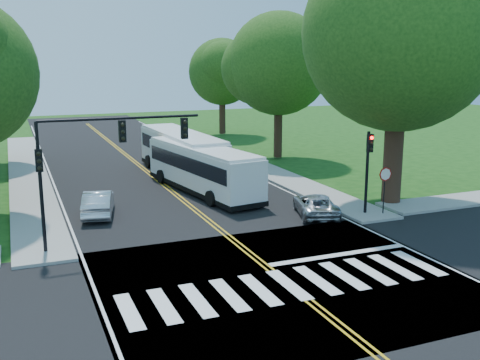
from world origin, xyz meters
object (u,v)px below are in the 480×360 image
dark_sedan (226,167)px  bus_follow (181,153)px  signal_nw (96,151)px  hatchback (98,203)px  suv (316,205)px  signal_ne (368,161)px  bus_lead (202,168)px

dark_sedan → bus_follow: bearing=-1.8°
dark_sedan → signal_nw: bearing=63.3°
hatchback → suv: 11.69m
hatchback → dark_sedan: hatchback is taller
hatchback → dark_sedan: bearing=-131.2°
signal_nw → dark_sedan: size_ratio=1.81×
signal_ne → suv: signal_ne is taller
signal_nw → bus_lead: (7.64, 8.55, -2.82)m
bus_follow → dark_sedan: size_ratio=3.11×
bus_follow → signal_ne: bearing=111.9°
signal_nw → dark_sedan: (10.94, 12.94, -3.79)m
bus_lead → suv: 8.56m
signal_nw → suv: signal_nw is taller
bus_follow → suv: (3.70, -12.81, -1.07)m
signal_ne → hatchback: size_ratio=1.05×
signal_ne → suv: 3.60m
bus_follow → signal_nw: bearing=58.0°
signal_nw → signal_ne: size_ratio=1.62×
signal_ne → hatchback: bearing=158.0°
signal_ne → bus_lead: size_ratio=0.38×
bus_lead → bus_follow: 5.25m
dark_sedan → suv: bearing=106.3°
signal_nw → hatchback: 6.58m
signal_ne → hatchback: signal_ne is taller
bus_lead → suv: bus_lead is taller
signal_ne → hatchback: 14.58m
hatchback → bus_lead: bearing=-143.2°
hatchback → dark_sedan: (10.24, 7.53, -0.12)m
bus_follow → suv: bearing=103.7°
signal_nw → signal_ne: signal_nw is taller
suv → dark_sedan: suv is taller
signal_nw → bus_lead: bearing=48.2°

